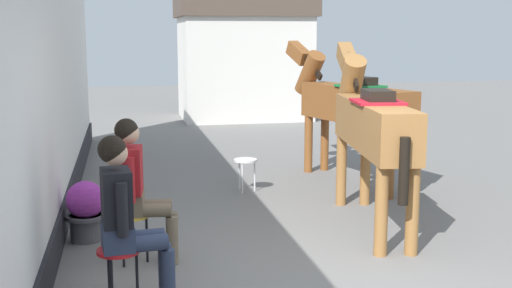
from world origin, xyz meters
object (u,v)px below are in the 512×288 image
Objects in this scene: seated_visitor_near at (125,212)px; saddled_horse_far at (350,104)px; flower_planter_far at (86,210)px; spare_stool_white at (245,163)px; seated_visitor_far at (137,183)px; saddled_horse_near at (371,124)px.

seated_visitor_near is 5.10m from saddled_horse_far.
flower_planter_far is 1.39× the size of spare_stool_white.
seated_visitor_far is 3.02m from spare_stool_white.
seated_visitor_near is 2.17× the size of flower_planter_far.
seated_visitor_near and seated_visitor_far have the same top height.
saddled_horse_near reaches higher than flower_planter_far.
saddled_horse_far is 1.82m from spare_stool_white.
saddled_horse_near is at bearing -103.67° from saddled_horse_far.
flower_planter_far is at bearing -139.16° from spare_stool_white.
spare_stool_white is at bearing 40.84° from flower_planter_far.
seated_visitor_near is at bearing -96.67° from seated_visitor_far.
spare_stool_white is (1.64, 3.58, -0.38)m from seated_visitor_near.
seated_visitor_near reaches higher than flower_planter_far.
seated_visitor_far is (0.12, 1.00, 0.00)m from seated_visitor_near.
saddled_horse_near is at bearing -58.55° from spare_stool_white.
seated_visitor_near is at bearing -147.14° from saddled_horse_near.
seated_visitor_near is 3.29m from saddled_horse_near.
seated_visitor_far reaches higher than flower_planter_far.
saddled_horse_near is at bearing 32.86° from seated_visitor_near.
saddled_horse_far is 4.54× the size of flower_planter_far.
seated_visitor_far is 0.48× the size of saddled_horse_far.
seated_visitor_near is at bearing -77.22° from flower_planter_far.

